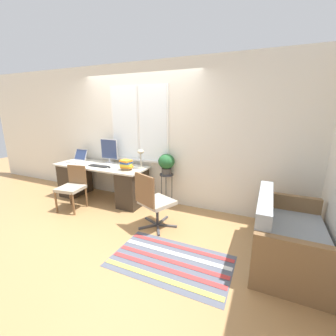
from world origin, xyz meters
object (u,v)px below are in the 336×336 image
object	(u,v)px
desk_lamp	(141,154)
mouse	(109,167)
keyboard	(99,166)
plant_stand	(166,178)
potted_plant	(166,163)
desk_chair_wooden	(72,186)
book_stack	(126,165)
monitor	(109,151)
laptop	(77,159)
couch_loveseat	(286,239)
office_chair_swivel	(153,200)

from	to	relation	value
desk_lamp	mouse	bearing A→B (deg)	-156.66
keyboard	plant_stand	bearing A→B (deg)	15.02
potted_plant	desk_chair_wooden	bearing A→B (deg)	-150.98
mouse	desk_lamp	world-z (taller)	desk_lamp
mouse	plant_stand	xyz separation A→B (m)	(1.04, 0.38, -0.18)
desk_lamp	book_stack	bearing A→B (deg)	-130.03
keyboard	desk_chair_wooden	size ratio (longest dim) A/B	0.53
monitor	desk_lamp	size ratio (longest dim) A/B	1.38
laptop	couch_loveseat	distance (m)	4.18
desk_lamp	office_chair_swivel	bearing A→B (deg)	-48.30
keyboard	plant_stand	world-z (taller)	keyboard
laptop	keyboard	size ratio (longest dim) A/B	0.85
potted_plant	book_stack	bearing A→B (deg)	-151.95
office_chair_swivel	potted_plant	xyz separation A→B (m)	(-0.17, 0.86, 0.40)
book_stack	plant_stand	xyz separation A→B (m)	(0.66, 0.35, -0.27)
book_stack	office_chair_swivel	distance (m)	1.05
desk_chair_wooden	office_chair_swivel	world-z (taller)	office_chair_swivel
desk_chair_wooden	mouse	bearing A→B (deg)	35.56
couch_loveseat	plant_stand	size ratio (longest dim) A/B	2.14
laptop	keyboard	xyz separation A→B (m)	(0.73, -0.16, -0.04)
laptop	plant_stand	bearing A→B (deg)	5.52
monitor	potted_plant	distance (m)	1.31
keyboard	potted_plant	size ratio (longest dim) A/B	1.10
desk_chair_wooden	potted_plant	world-z (taller)	potted_plant
keyboard	desk_chair_wooden	distance (m)	0.62
mouse	couch_loveseat	xyz separation A→B (m)	(3.08, -0.52, -0.46)
book_stack	mouse	bearing A→B (deg)	-176.60
keyboard	plant_stand	distance (m)	1.38
desk_chair_wooden	couch_loveseat	xyz separation A→B (m)	(3.58, -0.04, -0.16)
monitor	desk_chair_wooden	xyz separation A→B (m)	(-0.24, -0.82, -0.55)
potted_plant	plant_stand	bearing A→B (deg)	63.43
desk_lamp	potted_plant	bearing A→B (deg)	15.49
mouse	plant_stand	world-z (taller)	mouse
desk_lamp	book_stack	world-z (taller)	desk_lamp
keyboard	couch_loveseat	world-z (taller)	couch_loveseat
book_stack	potted_plant	bearing A→B (deg)	28.05
couch_loveseat	plant_stand	bearing A→B (deg)	66.17
mouse	office_chair_swivel	xyz separation A→B (m)	(1.22, -0.49, -0.29)
laptop	couch_loveseat	size ratio (longest dim) A/B	0.27
keyboard	office_chair_swivel	world-z (taller)	office_chair_swivel
laptop	couch_loveseat	world-z (taller)	laptop
mouse	keyboard	bearing A→B (deg)	175.75
desk_lamp	potted_plant	size ratio (longest dim) A/B	0.94
laptop	mouse	xyz separation A→B (m)	(1.01, -0.18, -0.04)
mouse	office_chair_swivel	world-z (taller)	office_chair_swivel
mouse	desk_chair_wooden	distance (m)	0.76
potted_plant	laptop	bearing A→B (deg)	-174.48
desk_lamp	monitor	bearing A→B (deg)	173.05
book_stack	potted_plant	xyz separation A→B (m)	(0.66, 0.35, 0.03)
keyboard	mouse	world-z (taller)	mouse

